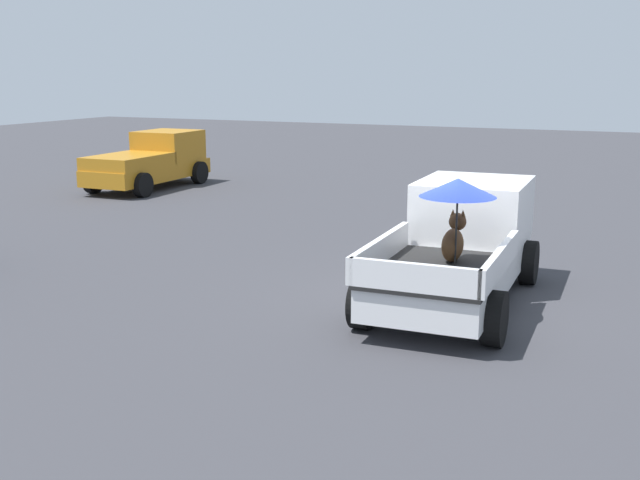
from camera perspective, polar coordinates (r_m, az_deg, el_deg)
name	(u,v)px	position (r m, az deg, el deg)	size (l,w,h in m)	color
ground_plane	(453,304)	(13.12, 9.79, -4.66)	(80.00, 80.00, 0.00)	#38383D
pickup_truck_main	(462,242)	(13.31, 10.42, -0.14)	(5.11, 2.38, 2.23)	black
pickup_truck_red	(152,161)	(26.19, -12.34, 5.72)	(4.82, 2.21, 1.80)	black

